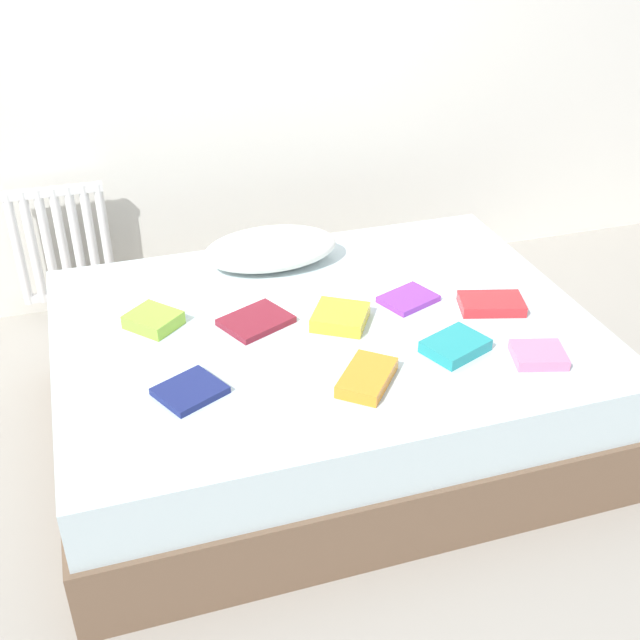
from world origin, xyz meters
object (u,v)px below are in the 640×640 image
(radiator, at_px, (63,244))
(textbook_teal, at_px, (455,346))
(textbook_red, at_px, (491,304))
(textbook_yellow, at_px, (340,317))
(textbook_orange, at_px, (367,377))
(pillow, at_px, (271,249))
(textbook_lime, at_px, (153,320))
(textbook_purple, at_px, (408,299))
(textbook_pink, at_px, (539,355))
(textbook_navy, at_px, (190,391))
(textbook_maroon, at_px, (256,321))
(bed, at_px, (324,377))

(radiator, relative_size, textbook_teal, 2.72)
(textbook_red, distance_m, textbook_yellow, 0.59)
(textbook_orange, bearing_deg, pillow, 44.80)
(textbook_yellow, relative_size, textbook_lime, 1.08)
(textbook_yellow, bearing_deg, textbook_purple, 44.94)
(pillow, height_order, textbook_pink, pillow)
(textbook_yellow, distance_m, textbook_pink, 0.72)
(radiator, xyz_separation_m, textbook_navy, (0.37, -1.49, 0.11))
(textbook_lime, bearing_deg, textbook_purple, 41.66)
(textbook_red, bearing_deg, textbook_navy, -154.74)
(textbook_lime, bearing_deg, textbook_pink, 21.90)
(textbook_navy, relative_size, textbook_orange, 0.83)
(textbook_purple, bearing_deg, textbook_orange, -148.65)
(textbook_maroon, bearing_deg, textbook_yellow, -41.28)
(pillow, relative_size, textbook_pink, 3.21)
(radiator, height_order, textbook_maroon, radiator)
(textbook_navy, relative_size, textbook_pink, 1.13)
(pillow, bearing_deg, textbook_maroon, -111.39)
(textbook_purple, height_order, textbook_yellow, textbook_yellow)
(textbook_yellow, height_order, textbook_pink, textbook_yellow)
(pillow, distance_m, textbook_red, 0.93)
(textbook_teal, bearing_deg, textbook_maroon, 125.72)
(pillow, distance_m, textbook_orange, 0.92)
(textbook_red, relative_size, textbook_lime, 1.36)
(pillow, bearing_deg, textbook_teal, -61.47)
(textbook_orange, relative_size, textbook_maroon, 1.00)
(pillow, height_order, textbook_navy, pillow)
(textbook_teal, relative_size, textbook_yellow, 1.10)
(bed, distance_m, textbook_navy, 0.68)
(textbook_maroon, bearing_deg, textbook_orange, -85.73)
(textbook_maroon, xyz_separation_m, textbook_pink, (0.87, -0.52, 0.01))
(textbook_navy, bearing_deg, textbook_yellow, -2.41)
(pillow, distance_m, textbook_teal, 0.95)
(bed, xyz_separation_m, textbook_teal, (0.38, -0.32, 0.27))
(bed, bearing_deg, textbook_orange, -87.57)
(radiator, distance_m, textbook_teal, 2.00)
(textbook_red, bearing_deg, textbook_orange, -137.45)
(textbook_purple, relative_size, textbook_lime, 1.15)
(textbook_navy, distance_m, textbook_yellow, 0.66)
(textbook_navy, height_order, textbook_lime, textbook_lime)
(textbook_purple, bearing_deg, textbook_maroon, 156.43)
(bed, height_order, textbook_maroon, textbook_maroon)
(textbook_purple, height_order, textbook_lime, textbook_lime)
(textbook_purple, bearing_deg, bed, 165.61)
(textbook_lime, relative_size, textbook_pink, 1.00)
(textbook_orange, height_order, textbook_red, textbook_orange)
(textbook_yellow, bearing_deg, textbook_orange, -63.94)
(textbook_maroon, distance_m, textbook_purple, 0.60)
(bed, relative_size, textbook_lime, 11.35)
(textbook_maroon, relative_size, textbook_lime, 1.35)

